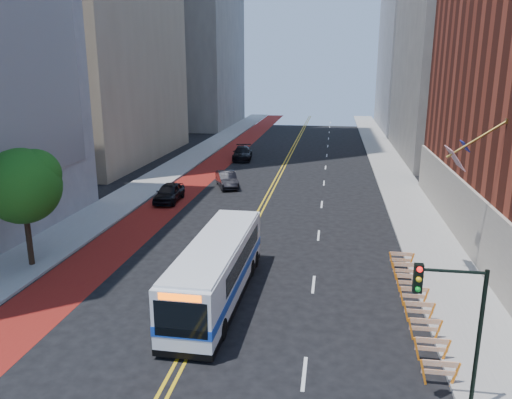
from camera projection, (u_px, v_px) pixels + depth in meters
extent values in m
plane|color=black|center=(194.00, 336.00, 21.26)|extent=(160.00, 160.00, 0.00)
cube|color=gray|center=(161.00, 177.00, 51.67)|extent=(4.00, 140.00, 0.15)
cube|color=gray|center=(399.00, 185.00, 48.11)|extent=(4.00, 140.00, 0.15)
cube|color=maroon|center=(197.00, 179.00, 51.11)|extent=(3.60, 140.00, 0.01)
cube|color=gold|center=(274.00, 181.00, 49.94)|extent=(0.14, 140.00, 0.01)
cube|color=gold|center=(277.00, 181.00, 49.88)|extent=(0.14, 140.00, 0.01)
cube|color=silver|center=(304.00, 373.00, 18.64)|extent=(0.14, 2.20, 0.01)
cube|color=silver|center=(313.00, 284.00, 26.28)|extent=(0.14, 2.20, 0.01)
cube|color=silver|center=(319.00, 235.00, 33.92)|extent=(0.14, 2.20, 0.01)
cube|color=silver|center=(322.00, 204.00, 41.56)|extent=(0.14, 2.20, 0.01)
cube|color=silver|center=(324.00, 183.00, 49.20)|extent=(0.14, 2.20, 0.01)
cube|color=silver|center=(326.00, 167.00, 56.84)|extent=(0.14, 2.20, 0.01)
cube|color=silver|center=(327.00, 156.00, 64.47)|extent=(0.14, 2.20, 0.01)
cube|color=silver|center=(328.00, 146.00, 72.11)|extent=(0.14, 2.20, 0.01)
cube|color=silver|center=(329.00, 139.00, 79.75)|extent=(0.14, 2.20, 0.01)
cube|color=silver|center=(329.00, 132.00, 87.39)|extent=(0.14, 2.20, 0.01)
cube|color=silver|center=(330.00, 127.00, 95.03)|extent=(0.14, 2.20, 0.01)
cube|color=silver|center=(330.00, 123.00, 102.67)|extent=(0.14, 2.20, 0.01)
cube|color=#9E9384|center=(472.00, 222.00, 30.13)|extent=(0.50, 36.00, 4.00)
cube|color=black|center=(504.00, 276.00, 24.61)|extent=(0.35, 2.80, 2.20)
cube|color=black|center=(468.00, 231.00, 31.30)|extent=(0.35, 2.80, 2.20)
cube|color=black|center=(445.00, 202.00, 37.98)|extent=(0.35, 2.80, 2.20)
cube|color=#A57F33|center=(508.00, 121.00, 24.63)|extent=(0.25, 0.25, 0.25)
cylinder|color=#A57F33|center=(477.00, 139.00, 25.06)|extent=(2.85, 0.12, 2.05)
cube|color=#B21419|center=(455.00, 158.00, 25.47)|extent=(0.75, 1.90, 1.05)
cube|color=navy|center=(465.00, 146.00, 25.68)|extent=(0.39, 0.85, 0.52)
cube|color=orange|center=(423.00, 372.00, 17.88)|extent=(0.32, 0.06, 0.99)
cube|color=orange|center=(455.00, 375.00, 17.72)|extent=(0.32, 0.06, 0.99)
cube|color=orange|center=(440.00, 364.00, 17.70)|extent=(1.25, 0.05, 0.22)
cube|color=orange|center=(439.00, 372.00, 17.79)|extent=(1.25, 0.05, 0.18)
cube|color=orange|center=(417.00, 349.00, 19.36)|extent=(0.32, 0.06, 0.99)
cube|color=orange|center=(446.00, 351.00, 19.20)|extent=(0.32, 0.06, 0.99)
cube|color=orange|center=(432.00, 341.00, 19.18)|extent=(1.25, 0.05, 0.22)
cube|color=orange|center=(431.00, 349.00, 19.27)|extent=(1.25, 0.05, 0.18)
cube|color=orange|center=(411.00, 329.00, 20.84)|extent=(0.32, 0.06, 0.99)
cube|color=orange|center=(438.00, 331.00, 20.68)|extent=(0.32, 0.06, 0.99)
cube|color=orange|center=(425.00, 321.00, 20.66)|extent=(1.25, 0.05, 0.22)
cube|color=orange|center=(425.00, 329.00, 20.75)|extent=(1.25, 0.05, 0.18)
cube|color=orange|center=(406.00, 311.00, 22.32)|extent=(0.32, 0.06, 0.99)
cube|color=orange|center=(431.00, 313.00, 22.16)|extent=(0.32, 0.06, 0.99)
cube|color=orange|center=(419.00, 304.00, 22.14)|extent=(1.25, 0.05, 0.22)
cube|color=orange|center=(419.00, 311.00, 22.23)|extent=(1.25, 0.05, 0.18)
cube|color=orange|center=(401.00, 296.00, 23.80)|extent=(0.32, 0.06, 0.99)
cube|color=orange|center=(425.00, 298.00, 23.64)|extent=(0.32, 0.06, 0.99)
cube|color=orange|center=(414.00, 289.00, 23.62)|extent=(1.25, 0.05, 0.22)
cube|color=orange|center=(413.00, 296.00, 23.71)|extent=(1.25, 0.05, 0.18)
cube|color=orange|center=(398.00, 283.00, 25.28)|extent=(0.32, 0.06, 0.99)
cube|color=orange|center=(420.00, 284.00, 25.12)|extent=(0.32, 0.06, 0.99)
cube|color=orange|center=(409.00, 276.00, 25.10)|extent=(1.25, 0.05, 0.22)
cube|color=orange|center=(409.00, 283.00, 25.19)|extent=(1.25, 0.05, 0.18)
cube|color=orange|center=(394.00, 271.00, 26.76)|extent=(0.32, 0.06, 0.99)
cube|color=orange|center=(415.00, 272.00, 26.60)|extent=(0.32, 0.06, 0.99)
cube|color=orange|center=(405.00, 265.00, 26.58)|extent=(1.25, 0.05, 0.22)
cube|color=orange|center=(405.00, 271.00, 26.67)|extent=(1.25, 0.05, 0.18)
cube|color=orange|center=(391.00, 260.00, 28.24)|extent=(0.32, 0.06, 0.99)
cube|color=orange|center=(411.00, 261.00, 28.08)|extent=(0.32, 0.06, 0.99)
cube|color=orange|center=(402.00, 254.00, 28.06)|extent=(1.25, 0.05, 0.22)
cube|color=orange|center=(401.00, 260.00, 28.15)|extent=(1.25, 0.05, 0.18)
cylinder|color=black|center=(29.00, 238.00, 28.22)|extent=(0.32, 0.32, 3.20)
sphere|color=#1A4F11|center=(22.00, 186.00, 27.44)|extent=(4.20, 4.20, 4.20)
sphere|color=#1A4F11|center=(35.00, 174.00, 27.58)|extent=(2.80, 2.80, 2.80)
sphere|color=#1A4F11|center=(10.00, 180.00, 27.13)|extent=(2.40, 2.40, 2.40)
cylinder|color=black|center=(478.00, 344.00, 15.71)|extent=(0.14, 0.14, 5.00)
cylinder|color=black|center=(453.00, 271.00, 15.24)|extent=(2.00, 0.10, 0.10)
cube|color=black|center=(418.00, 278.00, 15.47)|extent=(0.28, 0.22, 0.95)
sphere|color=red|center=(420.00, 270.00, 15.25)|extent=(0.18, 0.18, 0.18)
sphere|color=yellow|center=(419.00, 279.00, 15.33)|extent=(0.18, 0.18, 0.18)
sphere|color=#0CA526|center=(418.00, 289.00, 15.41)|extent=(0.18, 0.18, 0.18)
cube|color=silver|center=(217.00, 269.00, 24.16)|extent=(2.61, 11.14, 2.64)
cube|color=#153CA7|center=(217.00, 276.00, 24.26)|extent=(2.64, 11.17, 0.42)
cube|color=black|center=(220.00, 255.00, 24.75)|extent=(2.59, 7.81, 0.88)
cube|color=black|center=(181.00, 320.00, 18.85)|extent=(2.12, 0.13, 1.48)
cube|color=black|center=(240.00, 226.00, 29.31)|extent=(1.92, 0.13, 0.92)
cube|color=#FF5905|center=(180.00, 297.00, 18.60)|extent=(1.68, 0.10, 0.28)
cube|color=silver|center=(216.00, 242.00, 23.80)|extent=(2.48, 10.58, 0.11)
cube|color=black|center=(217.00, 293.00, 24.50)|extent=(2.63, 11.17, 0.28)
cylinder|color=black|center=(172.00, 325.00, 21.26)|extent=(0.29, 0.93, 0.92)
cylinder|color=black|center=(222.00, 329.00, 20.90)|extent=(0.29, 0.93, 0.92)
cylinder|color=black|center=(212.00, 265.00, 27.60)|extent=(0.29, 0.93, 0.92)
cylinder|color=black|center=(251.00, 268.00, 27.24)|extent=(0.29, 0.93, 0.92)
cylinder|color=black|center=(218.00, 257.00, 28.87)|extent=(0.29, 0.93, 0.92)
cylinder|color=black|center=(255.00, 259.00, 28.50)|extent=(0.29, 0.93, 0.92)
imported|color=black|center=(169.00, 193.00, 42.26)|extent=(1.98, 4.64, 1.56)
imported|color=black|center=(227.00, 179.00, 47.42)|extent=(3.17, 4.84, 1.51)
imported|color=black|center=(242.00, 153.00, 61.46)|extent=(2.84, 5.72, 1.60)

